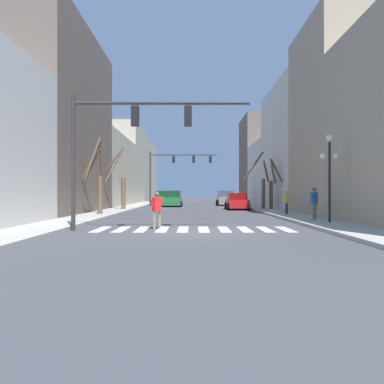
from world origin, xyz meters
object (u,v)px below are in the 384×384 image
traffic_signal_far (176,165)px  pedestrian_on_left_sidewalk (158,207)px  pedestrian_on_right_sidewalk (288,200)px  street_lamp_right_corner (331,160)px  car_driving_away_lane (164,198)px  street_tree_right_near (263,184)px  street_tree_right_mid (99,179)px  pedestrian_crossing_street (315,200)px  car_parked_left_mid (227,199)px  street_tree_left_far (273,186)px  car_parked_left_far (174,199)px  street_tree_left_near (121,184)px  traffic_signal_near (128,130)px  car_parked_left_near (238,202)px

traffic_signal_far → pedestrian_on_left_sidewalk: (0.47, -28.34, -3.92)m
traffic_signal_far → pedestrian_on_right_sidewalk: traffic_signal_far is taller
street_lamp_right_corner → car_driving_away_lane: 35.65m
street_tree_right_near → street_tree_right_mid: (-12.85, -8.40, 0.09)m
pedestrian_crossing_street → car_parked_left_mid: bearing=-133.5°
street_tree_left_far → car_parked_left_mid: bearing=102.2°
car_parked_left_far → pedestrian_on_right_sidewalk: car_parked_left_far is taller
pedestrian_crossing_street → street_tree_left_near: 18.43m
car_parked_left_far → street_lamp_right_corner: bearing=20.3°
traffic_signal_near → street_tree_right_mid: bearing=110.7°
traffic_signal_near → pedestrian_crossing_street: traffic_signal_near is taller
car_parked_left_mid → street_lamp_right_corner: bearing=-174.7°
traffic_signal_near → pedestrian_on_right_sidewalk: bearing=46.2°
street_lamp_right_corner → pedestrian_crossing_street: (-0.23, 1.61, -2.02)m
car_parked_left_near → street_tree_left_far: (2.85, -2.24, 1.48)m
car_driving_away_lane → car_parked_left_far: bearing=-169.2°
pedestrian_on_right_sidewalk → street_tree_right_near: (-0.04, 8.78, 1.35)m
street_lamp_right_corner → street_tree_left_far: (0.31, 14.51, -1.00)m
traffic_signal_far → street_lamp_right_corner: size_ratio=1.87×
car_parked_left_near → car_driving_away_lane: 19.02m
pedestrian_crossing_street → street_tree_left_near: street_tree_left_near is taller
car_driving_away_lane → street_tree_right_mid: 26.72m
car_parked_left_near → pedestrian_on_right_sidewalk: 10.07m
car_parked_left_near → car_parked_left_mid: size_ratio=0.97×
car_parked_left_near → traffic_signal_far: bearing=32.8°
car_driving_away_lane → street_tree_right_mid: (-2.42, -26.56, 1.67)m
street_tree_left_near → traffic_signal_near: bearing=-78.2°
car_parked_left_far → pedestrian_on_right_sidewalk: bearing=26.4°
street_tree_right_near → car_parked_left_mid: bearing=100.2°
car_parked_left_mid → pedestrian_on_right_sidewalk: size_ratio=2.75×
car_parked_left_near → car_parked_left_mid: bearing=0.3°
car_parked_left_near → pedestrian_on_right_sidewalk: (2.19, -9.82, 0.35)m
car_parked_left_far → car_driving_away_lane: (-1.83, 9.58, 0.00)m
traffic_signal_far → street_tree_left_near: (-4.33, -11.72, -2.52)m
car_parked_left_far → car_parked_left_near: car_parked_left_far is taller
car_parked_left_near → car_driving_away_lane: car_driving_away_lane is taller
pedestrian_on_left_sidewalk → pedestrian_crossing_street: (8.09, 3.49, 0.22)m
pedestrian_crossing_street → car_parked_left_near: bearing=-129.9°
street_tree_right_near → street_tree_left_near: (-12.72, -0.99, -0.05)m
car_parked_left_far → street_tree_right_near: 12.25m
traffic_signal_far → car_parked_left_near: 12.27m
pedestrian_crossing_street → street_tree_right_mid: street_tree_right_mid is taller
pedestrian_on_right_sidewalk → street_tree_right_mid: size_ratio=0.30×
car_driving_away_lane → pedestrian_on_left_sidewalk: (2.50, -35.77, 0.13)m
street_tree_right_near → street_tree_right_mid: bearing=-146.8°
pedestrian_on_right_sidewalk → street_tree_left_near: bearing=56.8°
pedestrian_crossing_street → street_lamp_right_corner: bearing=49.5°
street_lamp_right_corner → street_tree_left_far: street_tree_left_far is taller
street_tree_right_near → street_lamp_right_corner: bearing=-88.6°
traffic_signal_far → street_tree_right_near: 13.85m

